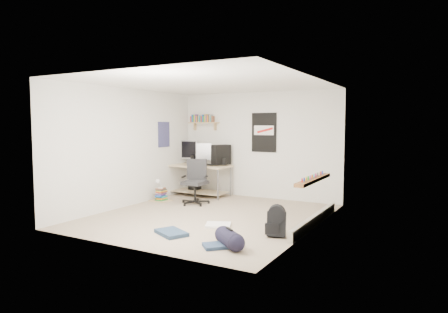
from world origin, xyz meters
The scene contains 26 objects.
floor centered at (0.00, 0.00, -0.01)m, with size 4.00×4.50×0.01m, color gray.
ceiling centered at (0.00, 0.00, 2.50)m, with size 4.00×4.50×0.01m, color white.
back_wall centered at (0.00, 2.25, 1.25)m, with size 4.00×0.01×2.50m, color silver.
left_wall centered at (-2.00, 0.00, 1.25)m, with size 0.01×4.50×2.50m, color silver.
right_wall centered at (2.00, 0.00, 1.25)m, with size 0.01×4.50×2.50m, color silver.
desk centered at (-1.43, 1.75, 0.36)m, with size 1.70×0.75×0.78m, color beige.
monitor_left centered at (-1.75, 1.93, 1.01)m, with size 0.43×0.11×0.47m, color #B5B5BB.
monitor_right centered at (-1.23, 1.79, 0.98)m, with size 0.37×0.09×0.41m, color #98989C.
pc_tower centered at (-0.85, 1.95, 1.01)m, with size 0.21×0.45×0.47m, color black.
keyboard centered at (-1.10, 1.71, 0.79)m, with size 0.36×0.13×0.02m, color black.
speaker_left centered at (-1.62, 1.90, 0.87)m, with size 0.10×0.10×0.19m, color black.
speaker_right centered at (-0.70, 1.87, 0.86)m, with size 0.08×0.08×0.17m, color black.
office_chair centered at (-0.86, 0.82, 0.49)m, with size 0.64×0.64×0.98m, color #232326.
wall_shelf centered at (-1.45, 2.14, 1.78)m, with size 0.80×0.22×0.24m, color tan.
poster_back_wall centered at (0.15, 2.23, 1.55)m, with size 0.62×0.03×0.92m, color black.
poster_left_wall centered at (-1.99, 1.20, 1.50)m, with size 0.02×0.42×0.60m, color navy.
window centered at (1.95, 0.30, 1.45)m, with size 0.10×1.50×1.26m, color brown.
baseboard_heater centered at (1.96, 0.30, 0.09)m, with size 0.08×2.50×0.18m, color #B7B2A8.
backpack centered at (1.64, -0.69, 0.20)m, with size 0.29×0.23×0.38m, color black.
duffel_bag centered at (1.25, -1.51, 0.14)m, with size 0.25×0.25×0.49m, color black.
tshirt centered at (0.52, -0.57, 0.02)m, with size 0.42×0.35×0.04m, color silver.
jeans_a centered at (0.14, -1.40, 0.03)m, with size 0.55×0.35×0.06m, color #22354D.
jeans_b centered at (1.11, -1.61, 0.03)m, with size 0.39×0.29×0.05m, color #23344F.
book_stack centered at (-1.75, 0.75, 0.15)m, with size 0.44×0.36×0.30m, color brown.
desk_lamp centered at (-1.73, 0.73, 0.38)m, with size 0.12×0.20×0.20m, color white.
subwoofer centered at (-1.59, 1.91, 0.14)m, with size 0.24×0.24×0.27m, color black.
Camera 1 is at (3.88, -6.40, 1.74)m, focal length 32.00 mm.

